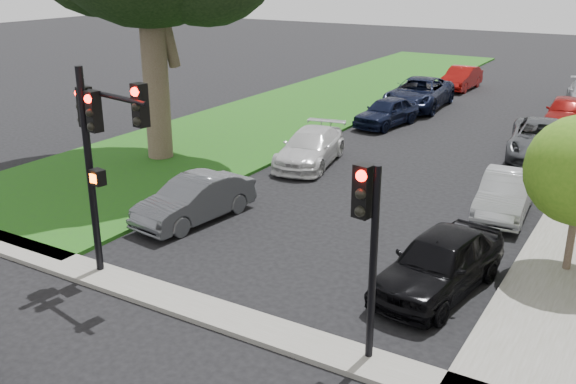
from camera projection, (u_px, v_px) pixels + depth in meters
The scene contains 14 objects.
ground at pixel (156, 363), 12.46m from camera, with size 140.00×140.00×0.00m, color black.
grass_strip at pixel (324, 100), 36.19m from camera, with size 8.00×44.00×0.12m, color #1F6210.
sidewalk_cross at pixel (218, 314), 14.06m from camera, with size 60.00×1.00×0.12m, color slate.
traffic_signal_main at pixel (100, 137), 14.72m from camera, with size 2.52×0.68×5.15m.
traffic_signal_secondary at pixel (368, 228), 11.66m from camera, with size 0.53×0.43×3.99m.
car_parked_0 at pixel (439, 262), 14.96m from camera, with size 1.75×4.34×1.48m, color black.
car_parked_1 at pixel (506, 194), 19.67m from camera, with size 1.39×3.99×1.31m, color #999BA0.
car_parked_2 at pixel (541, 139), 25.55m from camera, with size 2.41×5.23×1.45m, color #3F4247.
car_parked_3 at pixel (565, 111), 30.57m from camera, with size 1.63×4.04×1.38m, color maroon.
car_parked_5 at pixel (195, 199), 19.18m from camera, with size 1.41×4.05×1.33m, color #3F4247.
car_parked_6 at pixel (310, 147), 24.63m from camera, with size 1.87×4.59×1.33m, color silver.
car_parked_7 at pixel (387, 112), 30.48m from camera, with size 1.61×4.01×1.37m, color black.
car_parked_8 at pixel (419, 93), 34.22m from camera, with size 2.66×5.76×1.60m, color black.
car_parked_9 at pixel (461, 78), 39.43m from camera, with size 1.47×4.20×1.38m, color maroon.
Camera 1 is at (7.67, -7.79, 7.31)m, focal length 40.00 mm.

